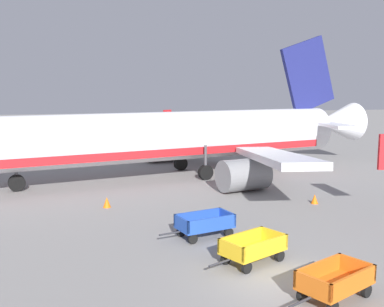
% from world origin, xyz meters
% --- Properties ---
extents(ground_plane, '(220.00, 220.00, 0.00)m').
position_xyz_m(ground_plane, '(0.00, 0.00, 0.00)').
color(ground_plane, gray).
extents(airplane, '(37.43, 30.26, 11.34)m').
position_xyz_m(airplane, '(0.70, 19.75, 3.05)').
color(airplane, silver).
rests_on(airplane, ground).
extents(baggage_cart_second_in_row, '(3.54, 2.30, 1.07)m').
position_xyz_m(baggage_cart_second_in_row, '(1.27, -1.72, 0.60)').
color(baggage_cart_second_in_row, orange).
rests_on(baggage_cart_second_in_row, ground).
extents(baggage_cart_third_in_row, '(3.53, 2.33, 1.07)m').
position_xyz_m(baggage_cart_third_in_row, '(-0.13, 1.83, 0.60)').
color(baggage_cart_third_in_row, gold).
rests_on(baggage_cart_third_in_row, ground).
extents(baggage_cart_fourth_in_row, '(3.62, 1.96, 1.07)m').
position_xyz_m(baggage_cart_fourth_in_row, '(-1.09, 5.30, 0.60)').
color(baggage_cart_fourth_in_row, '#234CB2').
rests_on(baggage_cart_fourth_in_row, ground).
extents(traffic_cone_near_plane, '(0.42, 0.42, 0.56)m').
position_xyz_m(traffic_cone_near_plane, '(6.89, 9.51, 0.28)').
color(traffic_cone_near_plane, orange).
rests_on(traffic_cone_near_plane, ground).
extents(traffic_cone_mid_apron, '(0.45, 0.45, 0.60)m').
position_xyz_m(traffic_cone_mid_apron, '(-5.09, 11.69, 0.30)').
color(traffic_cone_mid_apron, orange).
rests_on(traffic_cone_mid_apron, ground).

